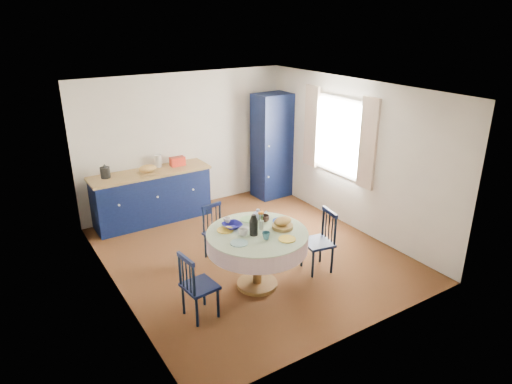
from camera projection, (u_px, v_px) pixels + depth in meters
floor at (250, 253)px, 7.01m from camera, size 4.50×4.50×0.00m
ceiling at (249, 89)px, 6.10m from camera, size 4.50×4.50×0.00m
wall_back at (185, 142)px, 8.33m from camera, size 4.00×0.02×2.50m
wall_left at (110, 206)px, 5.56m from camera, size 0.02×4.50×2.50m
wall_right at (352, 155)px, 7.55m from camera, size 0.02×4.50×2.50m
window at (339, 136)px, 7.66m from camera, size 0.10×1.74×1.45m
kitchen_counter at (152, 195)px, 7.98m from camera, size 2.05×0.64×1.16m
pantry_cabinet at (272, 146)px, 8.92m from camera, size 0.73×0.54×2.04m
dining_table at (258, 241)px, 5.95m from camera, size 1.33×1.33×1.08m
chair_left at (197, 285)px, 5.40m from camera, size 0.41×0.42×0.87m
chair_far at (217, 232)px, 6.77m from camera, size 0.42×0.40×0.83m
chair_right at (320, 241)px, 6.43m from camera, size 0.45×0.46×0.90m
mug_a at (243, 232)px, 5.79m from camera, size 0.12×0.12×0.09m
mug_b at (266, 236)px, 5.70m from camera, size 0.10×0.10×0.10m
mug_c at (265, 218)px, 6.18m from camera, size 0.12×0.12×0.10m
mug_d at (227, 221)px, 6.10m from camera, size 0.10×0.10×0.10m
cobalt_bowl at (232, 226)px, 6.01m from camera, size 0.25×0.25×0.06m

